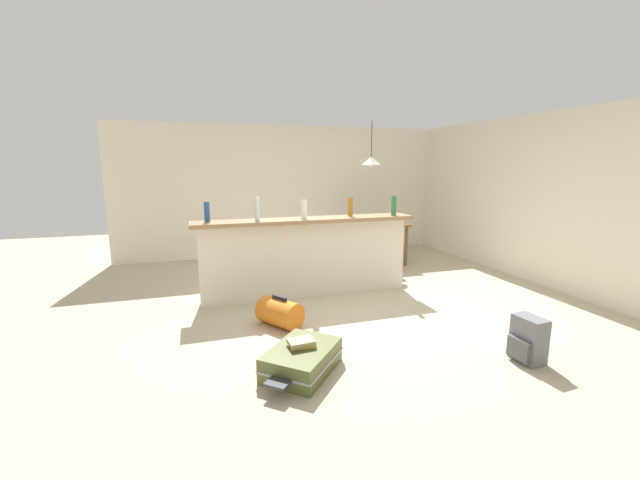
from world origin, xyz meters
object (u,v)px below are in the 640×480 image
(pendant_lamp, at_px, (371,161))
(book_stack, at_px, (302,343))
(bottle_blue, at_px, (207,212))
(backpack_grey, at_px, (528,340))
(bottle_clear, at_px, (257,208))
(bottle_white, at_px, (304,210))
(dining_table, at_px, (373,228))
(bottle_amber, at_px, (350,207))
(bottle_green, at_px, (394,206))
(suitcase_flat_olive, at_px, (302,360))
(dining_chair_near_partition, at_px, (381,240))
(duffel_bag_orange, at_px, (280,313))

(pendant_lamp, height_order, book_stack, pendant_lamp)
(pendant_lamp, bearing_deg, bottle_blue, -153.73)
(pendant_lamp, distance_m, backpack_grey, 4.19)
(bottle_clear, relative_size, bottle_white, 1.20)
(backpack_grey, bearing_deg, dining_table, 86.80)
(bottle_blue, bearing_deg, bottle_amber, -0.80)
(bottle_green, relative_size, backpack_grey, 0.64)
(bottle_white, bearing_deg, bottle_green, -0.20)
(suitcase_flat_olive, bearing_deg, bottle_amber, 58.36)
(bottle_blue, distance_m, dining_table, 3.22)
(bottle_amber, distance_m, backpack_grey, 2.73)
(bottle_blue, relative_size, dining_table, 0.23)
(bottle_white, xyz_separation_m, book_stack, (-0.53, -1.86, -0.94))
(bottle_blue, height_order, bottle_green, bottle_green)
(bottle_blue, distance_m, bottle_white, 1.22)
(bottle_white, xyz_separation_m, dining_table, (1.67, 1.46, -0.54))
(dining_table, relative_size, dining_chair_near_partition, 1.18)
(pendant_lamp, distance_m, duffel_bag_orange, 3.63)
(bottle_clear, xyz_separation_m, dining_chair_near_partition, (2.18, 0.82, -0.70))
(duffel_bag_orange, bearing_deg, backpack_grey, -36.55)
(bottle_white, height_order, book_stack, bottle_white)
(bottle_amber, relative_size, pendant_lamp, 0.32)
(bottle_blue, relative_size, suitcase_flat_olive, 0.29)
(bottle_green, relative_size, dining_table, 0.24)
(bottle_green, relative_size, suitcase_flat_olive, 0.32)
(dining_table, relative_size, suitcase_flat_olive, 1.30)
(dining_chair_near_partition, height_order, book_stack, dining_chair_near_partition)
(bottle_green, height_order, dining_table, bottle_green)
(duffel_bag_orange, bearing_deg, bottle_white, 58.82)
(bottle_amber, xyz_separation_m, duffel_bag_orange, (-1.20, -0.95, -1.04))
(suitcase_flat_olive, bearing_deg, bottle_white, 74.05)
(bottle_amber, distance_m, pendant_lamp, 1.84)
(bottle_amber, relative_size, duffel_bag_orange, 0.44)
(bottle_blue, relative_size, dining_chair_near_partition, 0.27)
(suitcase_flat_olive, bearing_deg, dining_chair_near_partition, 52.98)
(pendant_lamp, height_order, duffel_bag_orange, pendant_lamp)
(bottle_amber, height_order, suitcase_flat_olive, bottle_amber)
(suitcase_flat_olive, bearing_deg, bottle_green, 45.77)
(suitcase_flat_olive, bearing_deg, backpack_grey, -12.10)
(dining_table, relative_size, duffel_bag_orange, 1.94)
(backpack_grey, relative_size, book_stack, 1.72)
(backpack_grey, bearing_deg, bottle_amber, 107.75)
(bottle_white, relative_size, backpack_grey, 0.59)
(bottle_white, bearing_deg, book_stack, -105.96)
(pendant_lamp, bearing_deg, duffel_bag_orange, -132.09)
(bottle_blue, distance_m, bottle_clear, 0.62)
(dining_chair_near_partition, bearing_deg, duffel_bag_orange, -139.70)
(bottle_blue, height_order, duffel_bag_orange, bottle_blue)
(bottle_clear, xyz_separation_m, book_stack, (0.06, -1.96, -0.96))
(bottle_green, bearing_deg, bottle_clear, 176.65)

